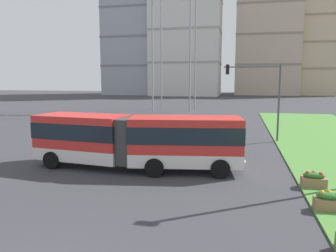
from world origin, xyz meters
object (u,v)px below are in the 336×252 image
flower_planter_3 (314,179)px  apartment_tower_west (135,12)px  car_grey_wagon (105,130)px  flower_planter_2 (329,201)px  apartment_tower_westcentre (187,17)px  apartment_tower_eastcentre (324,32)px  articulated_bus (136,140)px  traffic_light_far_right (261,88)px  apartment_tower_centre (267,24)px

flower_planter_3 → apartment_tower_west: 103.93m
car_grey_wagon → flower_planter_2: bearing=-41.0°
car_grey_wagon → apartment_tower_westcentre: apartment_tower_westcentre is taller
apartment_tower_eastcentre → articulated_bus: bearing=-107.6°
car_grey_wagon → apartment_tower_westcentre: bearing=94.3°
articulated_bus → apartment_tower_west: size_ratio=0.22×
traffic_light_far_right → apartment_tower_west: (-36.83, 80.94, 23.08)m
apartment_tower_centre → apartment_tower_westcentre: bearing=-153.9°
flower_planter_2 → traffic_light_far_right: size_ratio=0.18×
flower_planter_3 → traffic_light_far_right: 12.44m
flower_planter_2 → apartment_tower_centre: apartment_tower_centre is taller
articulated_bus → apartment_tower_eastcentre: 107.51m
car_grey_wagon → traffic_light_far_right: bearing=7.3°
articulated_bus → traffic_light_far_right: bearing=54.5°
apartment_tower_west → flower_planter_2: bearing=-67.9°
apartment_tower_westcentre → apartment_tower_eastcentre: (43.51, 13.26, -4.22)m
flower_planter_3 → apartment_tower_centre: (4.71, 101.55, 23.17)m
traffic_light_far_right → apartment_tower_westcentre: (-18.80, 77.46, 20.27)m
flower_planter_3 → apartment_tower_westcentre: 94.62m
flower_planter_2 → apartment_tower_centre: bearing=87.4°
articulated_bus → apartment_tower_west: bearing=108.0°
car_grey_wagon → apartment_tower_centre: 96.32m
apartment_tower_westcentre → apartment_tower_eastcentre: apartment_tower_westcentre is taller
flower_planter_2 → apartment_tower_westcentre: size_ratio=0.02×
traffic_light_far_right → articulated_bus: bearing=-125.5°
flower_planter_2 → apartment_tower_westcentre: 97.23m
flower_planter_2 → apartment_tower_west: apartment_tower_west is taller
articulated_bus → car_grey_wagon: size_ratio=2.67×
apartment_tower_west → apartment_tower_eastcentre: apartment_tower_west is taller
articulated_bus → car_grey_wagon: bearing=123.2°
articulated_bus → apartment_tower_west: apartment_tower_west is taller
flower_planter_3 → traffic_light_far_right: traffic_light_far_right is taller
apartment_tower_westcentre → apartment_tower_eastcentre: bearing=17.0°
articulated_bus → apartment_tower_centre: (13.85, 100.09, 21.94)m
apartment_tower_centre → apartment_tower_eastcentre: size_ratio=1.16×
traffic_light_far_right → apartment_tower_centre: (6.58, 89.89, 19.28)m
flower_planter_2 → apartment_tower_west: bearing=112.1°
flower_planter_3 → apartment_tower_eastcentre: size_ratio=0.03×
flower_planter_3 → apartment_tower_west: bearing=112.7°
apartment_tower_eastcentre → traffic_light_far_right: bearing=-105.2°
apartment_tower_west → apartment_tower_eastcentre: 62.70m
flower_planter_3 → apartment_tower_westcentre: (-20.66, 89.12, 24.16)m
apartment_tower_eastcentre → apartment_tower_westcentre: bearing=-163.0°
flower_planter_2 → apartment_tower_west: size_ratio=0.02×
flower_planter_2 → apartment_tower_westcentre: (-20.66, 91.89, 24.16)m
traffic_light_far_right → apartment_tower_west: bearing=114.5°
articulated_bus → apartment_tower_westcentre: apartment_tower_westcentre is taller
articulated_bus → car_grey_wagon: 10.27m
articulated_bus → apartment_tower_westcentre: size_ratio=0.24×
apartment_tower_west → apartment_tower_centre: (43.41, 8.94, -3.81)m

